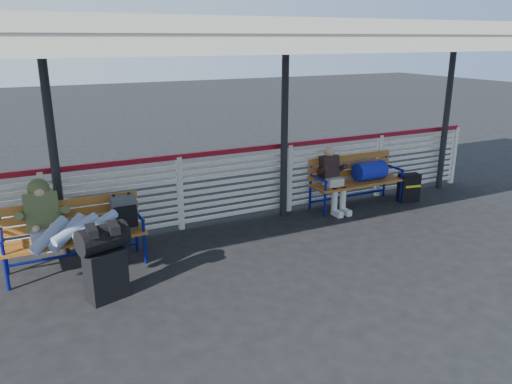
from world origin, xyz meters
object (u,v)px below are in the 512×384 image
suitcase_side (409,188)px  companion_person (333,178)px  bench_left (89,224)px  bench_right (362,173)px  luggage_stack (105,259)px  traveler_man (64,226)px

suitcase_side → companion_person: bearing=-177.8°
bench_left → suitcase_side: bearing=1.8°
suitcase_side → bench_right: bearing=174.8°
bench_right → bench_left: bearing=-175.0°
bench_left → suitcase_side: (5.80, 0.19, -0.33)m
bench_right → companion_person: companion_person is taller
bench_right → suitcase_side: 1.01m
luggage_stack → suitcase_side: luggage_stack is taller
bench_right → traveler_man: size_ratio=1.10×
companion_person → suitcase_side: size_ratio=2.16×
bench_left → traveler_man: 0.51m
bench_right → traveler_man: bearing=-171.6°
bench_right → companion_person: (-0.68, -0.04, 0.00)m
bench_left → bench_right: bench_left is taller
suitcase_side → bench_left: bearing=-168.6°
bench_left → bench_right: (4.88, 0.43, 0.00)m
bench_left → bench_right: size_ratio=1.00×
bench_right → suitcase_side: bench_right is taller
traveler_man → bench_left: bearing=45.1°
bench_left → bench_right: 4.90m
luggage_stack → companion_person: bearing=2.0°
companion_person → luggage_stack: bearing=-161.3°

